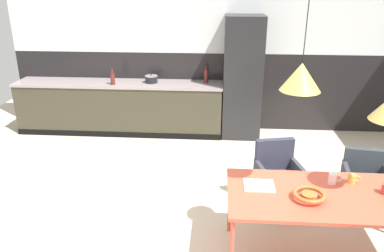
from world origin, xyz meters
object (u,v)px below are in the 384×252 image
at_px(open_book, 259,186).
at_px(bottle_spice_small, 113,78).
at_px(mug_wide_latte, 333,179).
at_px(cooking_pot, 151,79).
at_px(mug_short_terracotta, 352,179).
at_px(dining_table, 331,198).
at_px(bottle_vinegar_dark, 206,76).
at_px(armchair_head_of_table, 277,167).
at_px(fruit_bowl, 309,195).
at_px(armchair_facing_counter, 365,174).
at_px(pendant_lamp_over_table_near, 301,77).
at_px(refrigerator_column, 242,78).

height_order(open_book, bottle_spice_small, bottle_spice_small).
distance_m(mug_wide_latte, cooking_pot, 3.79).
relative_size(mug_short_terracotta, cooking_pot, 0.55).
xyz_separation_m(dining_table, mug_short_terracotta, (0.24, 0.23, 0.09)).
xyz_separation_m(dining_table, bottle_vinegar_dark, (-1.28, 3.32, 0.33)).
bearing_deg(mug_short_terracotta, bottle_spice_small, 137.59).
xyz_separation_m(armchair_head_of_table, mug_short_terracotta, (0.59, -0.71, 0.27)).
height_order(dining_table, fruit_bowl, fruit_bowl).
bearing_deg(dining_table, cooking_pot, 124.54).
distance_m(fruit_bowl, mug_wide_latte, 0.41).
distance_m(dining_table, fruit_bowl, 0.26).
distance_m(armchair_facing_counter, armchair_head_of_table, 1.01).
height_order(bottle_vinegar_dark, pendant_lamp_over_table_near, pendant_lamp_over_table_near).
bearing_deg(fruit_bowl, armchair_head_of_table, 96.76).
bearing_deg(pendant_lamp_over_table_near, cooking_pot, 120.09).
xyz_separation_m(refrigerator_column, open_book, (0.02, -3.10, -0.28)).
bearing_deg(bottle_spice_small, fruit_bowl, -50.25).
relative_size(bottle_spice_small, pendant_lamp_over_table_near, 0.26).
bearing_deg(armchair_facing_counter, open_book, 41.44).
relative_size(armchair_facing_counter, bottle_vinegar_dark, 2.63).
distance_m(cooking_pot, bottle_vinegar_dark, 0.95).
relative_size(armchair_head_of_table, mug_short_terracotta, 6.98).
bearing_deg(armchair_head_of_table, pendant_lamp_over_table_near, 75.46).
relative_size(bottle_vinegar_dark, pendant_lamp_over_table_near, 0.28).
relative_size(open_book, bottle_vinegar_dark, 1.02).
relative_size(fruit_bowl, bottle_vinegar_dark, 1.05).
bearing_deg(pendant_lamp_over_table_near, refrigerator_column, 95.16).
height_order(fruit_bowl, mug_wide_latte, mug_wide_latte).
bearing_deg(mug_wide_latte, refrigerator_column, 103.44).
distance_m(dining_table, armchair_head_of_table, 1.02).
relative_size(mug_wide_latte, bottle_spice_small, 0.47).
bearing_deg(cooking_pot, open_book, -63.26).
bearing_deg(mug_short_terracotta, armchair_facing_counter, 59.59).
distance_m(dining_table, open_book, 0.66).
distance_m(refrigerator_column, open_book, 3.11).
bearing_deg(armchair_head_of_table, bottle_vinegar_dark, -81.43).
bearing_deg(pendant_lamp_over_table_near, mug_short_terracotta, 16.67).
bearing_deg(fruit_bowl, bottle_spice_small, 129.75).
bearing_deg(dining_table, mug_wide_latte, 74.49).
relative_size(refrigerator_column, pendant_lamp_over_table_near, 2.03).
bearing_deg(cooking_pot, armchair_facing_counter, -38.55).
xyz_separation_m(mug_wide_latte, bottle_spice_small, (-2.91, 2.86, 0.22)).
bearing_deg(bottle_spice_small, mug_short_terracotta, -42.41).
height_order(dining_table, pendant_lamp_over_table_near, pendant_lamp_over_table_near).
distance_m(dining_table, mug_short_terracotta, 0.35).
bearing_deg(bottle_spice_small, armchair_facing_counter, -31.20).
height_order(mug_wide_latte, mug_short_terracotta, mug_wide_latte).
height_order(dining_table, mug_short_terracotta, mug_short_terracotta).
xyz_separation_m(armchair_head_of_table, open_book, (-0.30, -0.83, 0.23)).
bearing_deg(mug_short_terracotta, armchair_head_of_table, 130.05).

